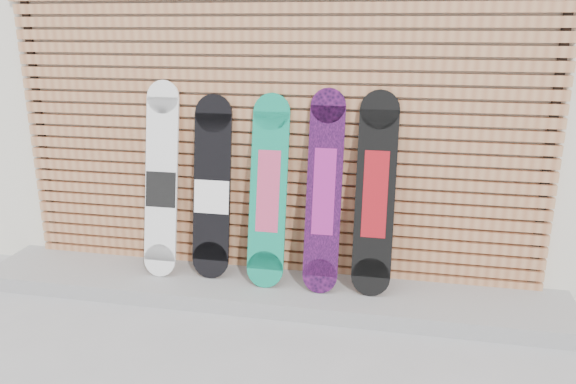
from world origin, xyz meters
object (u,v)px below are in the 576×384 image
at_px(snowboard_1, 212,189).
at_px(snowboard_4, 375,194).
at_px(snowboard_2, 268,191).
at_px(snowboard_3, 324,192).
at_px(snowboard_0, 161,181).

bearing_deg(snowboard_1, snowboard_4, -1.17).
bearing_deg(snowboard_1, snowboard_2, -4.41).
distance_m(snowboard_2, snowboard_4, 0.80).
relative_size(snowboard_1, snowboard_4, 0.96).
bearing_deg(snowboard_2, snowboard_1, 175.59).
height_order(snowboard_1, snowboard_2, snowboard_2).
xyz_separation_m(snowboard_3, snowboard_4, (0.38, 0.01, -0.00)).
xyz_separation_m(snowboard_2, snowboard_3, (0.43, -0.00, 0.02)).
bearing_deg(snowboard_0, snowboard_1, 3.51).
bearing_deg(snowboard_1, snowboard_3, -2.60).
bearing_deg(snowboard_3, snowboard_0, 179.32).
xyz_separation_m(snowboard_2, snowboard_4, (0.80, 0.01, 0.02)).
relative_size(snowboard_0, snowboard_2, 1.05).
xyz_separation_m(snowboard_1, snowboard_3, (0.89, -0.04, 0.04)).
height_order(snowboard_0, snowboard_3, snowboard_0).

